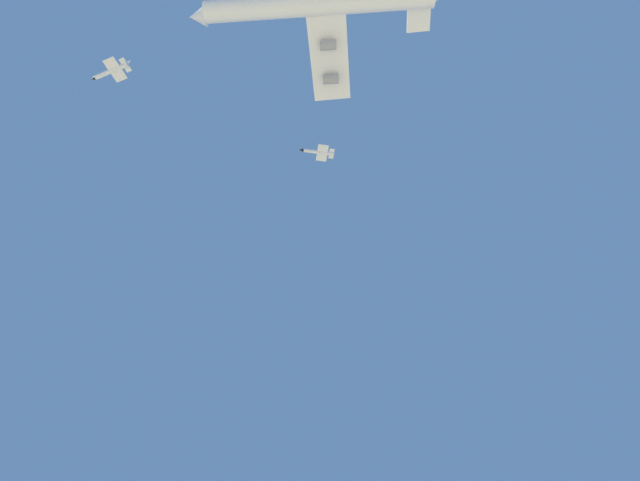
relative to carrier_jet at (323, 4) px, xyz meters
name	(u,v)px	position (x,y,z in m)	size (l,w,h in m)	color
carrier_jet	(323,4)	(0.00, 0.00, 0.00)	(77.53, 61.18, 18.70)	white
chase_jet_lead	(319,152)	(-6.09, -64.93, 24.09)	(15.22, 8.13, 4.00)	silver
chase_jet_left_wing	(111,71)	(68.64, -31.29, 7.46)	(14.76, 9.84, 4.00)	silver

